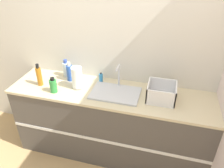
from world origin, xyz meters
The scene contains 11 objects.
ground_plane centered at (0.00, 0.00, 0.00)m, with size 12.00×12.00×0.00m, color tan.
wall_back centered at (0.00, 0.61, 1.30)m, with size 4.66×0.06×2.60m.
counter_cabinet centered at (0.00, 0.29, 0.46)m, with size 2.28×0.60×0.92m.
sink centered at (0.06, 0.27, 0.94)m, with size 0.52×0.35×0.28m.
paper_towel_roll centered at (-0.38, 0.28, 1.05)m, with size 0.12×0.12×0.25m.
dish_rack centered at (0.55, 0.29, 0.98)m, with size 0.29×0.28×0.18m.
bottle_clear centered at (-0.62, 0.49, 1.01)m, with size 0.08×0.08×0.22m.
bottle_amber centered at (-0.82, 0.22, 1.03)m, with size 0.06×0.06×0.27m.
bottle_blue centered at (-0.53, 0.41, 1.02)m, with size 0.07×0.07×0.23m.
bottle_green centered at (-0.60, 0.13, 0.99)m, with size 0.08×0.08×0.18m.
soap_dispenser centered at (-0.17, 0.47, 0.97)m, with size 0.04×0.04×0.12m.
Camera 1 is at (0.55, -1.65, 2.24)m, focal length 35.00 mm.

